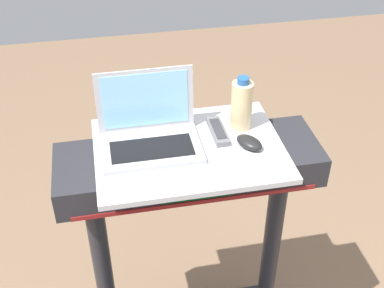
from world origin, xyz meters
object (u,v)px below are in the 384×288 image
object	(u,v)px
water_bottle	(242,105)
tv_remote	(218,131)
laptop	(149,132)
computer_mouse	(249,142)

from	to	relation	value
water_bottle	tv_remote	size ratio (longest dim) A/B	1.21
laptop	computer_mouse	bearing A→B (deg)	-9.79
computer_mouse	tv_remote	bearing A→B (deg)	100.62
computer_mouse	water_bottle	bearing A→B (deg)	56.76
computer_mouse	tv_remote	xyz separation A→B (m)	(-0.08, 0.09, -0.01)
tv_remote	laptop	bearing A→B (deg)	-177.38
laptop	computer_mouse	distance (m)	0.33
computer_mouse	water_bottle	size ratio (longest dim) A/B	0.51
laptop	tv_remote	world-z (taller)	laptop
laptop	tv_remote	size ratio (longest dim) A/B	2.03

